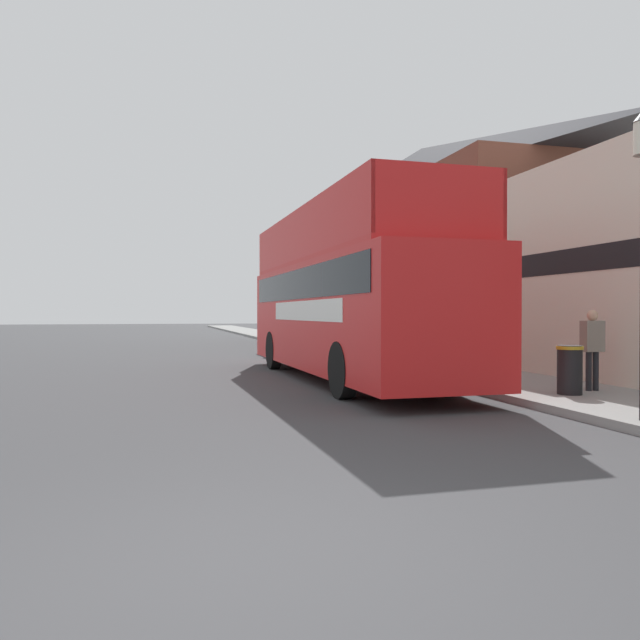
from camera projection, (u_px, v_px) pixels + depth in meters
ground_plane at (167, 355)px, 24.14m from camera, size 144.00×144.00×0.00m
sidewalk at (367, 355)px, 23.08m from camera, size 2.91×108.00×0.14m
brick_terrace_rear at (421, 248)px, 29.09m from camera, size 6.00×21.32×9.31m
tour_bus at (345, 305)px, 15.23m from camera, size 2.64×10.92×4.09m
parked_car_ahead_of_bus at (293, 337)px, 23.48m from camera, size 1.85×4.34×1.59m
pedestrian_third at (592, 342)px, 11.87m from camera, size 0.40×0.22×1.54m
lamp_post_second at (415, 253)px, 16.71m from camera, size 0.35×0.35×4.48m
litter_bin at (570, 368)px, 11.35m from camera, size 0.48×0.48×0.89m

